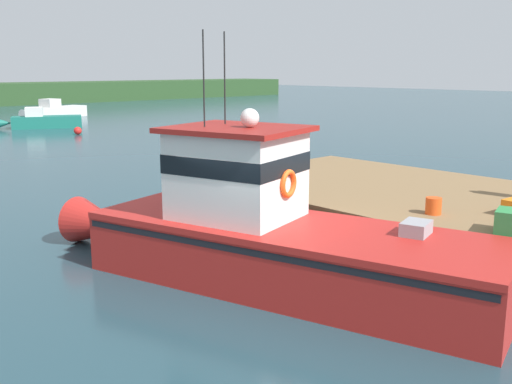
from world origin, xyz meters
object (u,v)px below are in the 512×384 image
(crate_single_far, at_px, (509,221))
(moored_boat_near_channel, at_px, (41,121))
(bait_bucket, at_px, (433,206))
(moored_boat_mid_harbor, at_px, (54,111))
(main_fishing_boat, at_px, (265,232))
(mooring_buoy_inshore, at_px, (78,131))

(crate_single_far, xyz_separation_m, moored_boat_near_channel, (7.13, 35.84, -0.91))
(bait_bucket, bearing_deg, crate_single_far, -99.43)
(moored_boat_mid_harbor, bearing_deg, crate_single_far, -105.06)
(crate_single_far, distance_m, moored_boat_near_channel, 36.56)
(main_fishing_boat, distance_m, moored_boat_mid_harbor, 42.43)
(moored_boat_near_channel, bearing_deg, main_fishing_boat, -106.83)
(moored_boat_mid_harbor, xyz_separation_m, mooring_buoy_inshore, (-4.62, -13.14, -0.31))
(main_fishing_boat, height_order, moored_boat_mid_harbor, main_fishing_boat)
(main_fishing_boat, xyz_separation_m, bait_bucket, (2.91, -1.90, 0.36))
(bait_bucket, height_order, moored_boat_near_channel, bait_bucket)
(main_fishing_boat, distance_m, moored_boat_near_channel, 33.73)
(main_fishing_boat, xyz_separation_m, moored_boat_mid_harbor, (14.34, 39.93, -0.46))
(moored_boat_near_channel, distance_m, mooring_buoy_inshore, 5.50)
(crate_single_far, relative_size, moored_boat_mid_harbor, 0.09)
(crate_single_far, height_order, moored_boat_mid_harbor, crate_single_far)
(moored_boat_mid_harbor, distance_m, mooring_buoy_inshore, 13.93)
(main_fishing_boat, relative_size, bait_bucket, 29.22)
(moored_boat_mid_harbor, bearing_deg, moored_boat_near_channel, -120.85)
(crate_single_far, relative_size, bait_bucket, 1.76)
(crate_single_far, bearing_deg, moored_boat_near_channel, 78.75)
(bait_bucket, bearing_deg, mooring_buoy_inshore, 76.66)
(moored_boat_mid_harbor, bearing_deg, mooring_buoy_inshore, -109.36)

